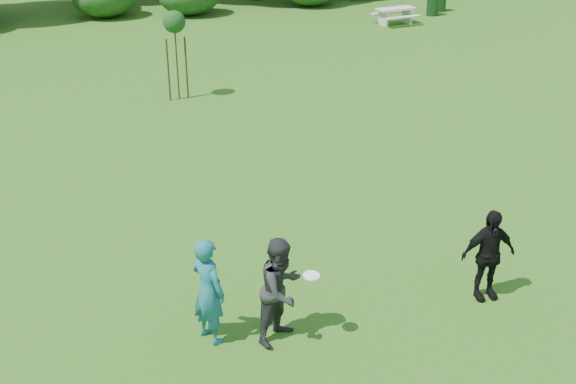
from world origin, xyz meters
name	(u,v)px	position (x,y,z in m)	size (l,w,h in m)	color
ground	(363,316)	(0.00, 0.00, 0.00)	(120.00, 120.00, 0.00)	#19470C
player_teal	(208,290)	(-2.59, 0.55, 0.93)	(0.68, 0.45, 1.86)	#196074
player_grey	(282,290)	(-1.51, 0.08, 0.92)	(0.89, 0.70, 1.84)	#28292B
player_black	(488,255)	(2.27, -0.40, 0.86)	(1.01, 0.42, 1.73)	black
trash_can_near	(433,6)	(16.16, 20.37, 0.45)	(0.60, 0.60, 0.90)	#123317
frisbee	(311,276)	(-1.14, -0.23, 1.25)	(0.27, 0.27, 0.05)	white
sapling	(174,24)	(0.87, 13.01, 2.42)	(0.70, 0.70, 2.85)	#3C2B17
picnic_table	(396,13)	(13.39, 19.43, 0.52)	(1.80, 1.48, 0.76)	beige
trash_can_lidded	(440,0)	(17.12, 21.06, 0.54)	(0.60, 0.60, 1.05)	#143714
hillside	(5,61)	(-0.56, 68.45, -11.97)	(150.00, 72.00, 52.00)	olive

